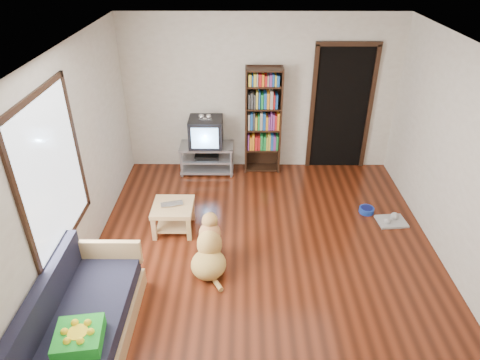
{
  "coord_description": "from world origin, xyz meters",
  "views": [
    {
      "loc": [
        -0.29,
        -4.29,
        3.64
      ],
      "look_at": [
        -0.32,
        0.4,
        0.9
      ],
      "focal_mm": 32.0,
      "sensor_mm": 36.0,
      "label": 1
    }
  ],
  "objects_px": {
    "dog_bowl": "(366,210)",
    "laptop": "(172,206)",
    "dog": "(209,250)",
    "tv_stand": "(207,157)",
    "grey_rag": "(391,221)",
    "crt_tv": "(206,131)",
    "coffee_table": "(173,212)",
    "sofa": "(82,326)",
    "green_cushion": "(79,337)",
    "bookshelf": "(263,115)"
  },
  "relations": [
    {
      "from": "dog_bowl",
      "to": "laptop",
      "type": "bearing_deg",
      "value": -170.69
    },
    {
      "from": "dog",
      "to": "tv_stand",
      "type": "bearing_deg",
      "value": 94.82
    },
    {
      "from": "grey_rag",
      "to": "crt_tv",
      "type": "bearing_deg",
      "value": 151.03
    },
    {
      "from": "laptop",
      "to": "coffee_table",
      "type": "distance_m",
      "value": 0.14
    },
    {
      "from": "grey_rag",
      "to": "sofa",
      "type": "distance_m",
      "value": 4.31
    },
    {
      "from": "crt_tv",
      "to": "green_cushion",
      "type": "bearing_deg",
      "value": -102.06
    },
    {
      "from": "green_cushion",
      "to": "dog",
      "type": "distance_m",
      "value": 1.85
    },
    {
      "from": "green_cushion",
      "to": "dog_bowl",
      "type": "height_order",
      "value": "green_cushion"
    },
    {
      "from": "dog_bowl",
      "to": "grey_rag",
      "type": "relative_size",
      "value": 0.55
    },
    {
      "from": "dog_bowl",
      "to": "coffee_table",
      "type": "relative_size",
      "value": 0.4
    },
    {
      "from": "tv_stand",
      "to": "crt_tv",
      "type": "bearing_deg",
      "value": 90.0
    },
    {
      "from": "crt_tv",
      "to": "sofa",
      "type": "distance_m",
      "value": 3.81
    },
    {
      "from": "laptop",
      "to": "grey_rag",
      "type": "xyz_separation_m",
      "value": [
        3.1,
        0.21,
        -0.4
      ]
    },
    {
      "from": "bookshelf",
      "to": "green_cushion",
      "type": "bearing_deg",
      "value": -113.97
    },
    {
      "from": "laptop",
      "to": "tv_stand",
      "type": "bearing_deg",
      "value": 63.96
    },
    {
      "from": "grey_rag",
      "to": "bookshelf",
      "type": "distance_m",
      "value": 2.61
    },
    {
      "from": "sofa",
      "to": "bookshelf",
      "type": "bearing_deg",
      "value": 62.68
    },
    {
      "from": "green_cushion",
      "to": "sofa",
      "type": "height_order",
      "value": "sofa"
    },
    {
      "from": "dog_bowl",
      "to": "sofa",
      "type": "height_order",
      "value": "sofa"
    },
    {
      "from": "tv_stand",
      "to": "bookshelf",
      "type": "relative_size",
      "value": 0.5
    },
    {
      "from": "tv_stand",
      "to": "sofa",
      "type": "height_order",
      "value": "sofa"
    },
    {
      "from": "sofa",
      "to": "coffee_table",
      "type": "bearing_deg",
      "value": 71.98
    },
    {
      "from": "laptop",
      "to": "bookshelf",
      "type": "bearing_deg",
      "value": 39.72
    },
    {
      "from": "dog_bowl",
      "to": "grey_rag",
      "type": "height_order",
      "value": "dog_bowl"
    },
    {
      "from": "grey_rag",
      "to": "dog",
      "type": "distance_m",
      "value": 2.74
    },
    {
      "from": "grey_rag",
      "to": "coffee_table",
      "type": "distance_m",
      "value": 3.12
    },
    {
      "from": "laptop",
      "to": "coffee_table",
      "type": "xyz_separation_m",
      "value": [
        0.0,
        0.03,
        -0.13
      ]
    },
    {
      "from": "grey_rag",
      "to": "sofa",
      "type": "relative_size",
      "value": 0.22
    },
    {
      "from": "grey_rag",
      "to": "bookshelf",
      "type": "xyz_separation_m",
      "value": [
        -1.81,
        1.6,
        0.99
      ]
    },
    {
      "from": "sofa",
      "to": "grey_rag",
      "type": "bearing_deg",
      "value": 29.61
    },
    {
      "from": "laptop",
      "to": "dog_bowl",
      "type": "distance_m",
      "value": 2.87
    },
    {
      "from": "crt_tv",
      "to": "dog",
      "type": "height_order",
      "value": "crt_tv"
    },
    {
      "from": "dog_bowl",
      "to": "bookshelf",
      "type": "bearing_deg",
      "value": 138.23
    },
    {
      "from": "crt_tv",
      "to": "tv_stand",
      "type": "bearing_deg",
      "value": -90.0
    },
    {
      "from": "laptop",
      "to": "sofa",
      "type": "xyz_separation_m",
      "value": [
        -0.63,
        -1.91,
        -0.15
      ]
    },
    {
      "from": "coffee_table",
      "to": "laptop",
      "type": "bearing_deg",
      "value": -90.0
    },
    {
      "from": "sofa",
      "to": "coffee_table",
      "type": "distance_m",
      "value": 2.04
    },
    {
      "from": "dog_bowl",
      "to": "green_cushion",
      "type": "bearing_deg",
      "value": -140.84
    },
    {
      "from": "crt_tv",
      "to": "sofa",
      "type": "bearing_deg",
      "value": -104.93
    },
    {
      "from": "green_cushion",
      "to": "dog",
      "type": "xyz_separation_m",
      "value": [
        1.06,
        1.5,
        -0.24
      ]
    },
    {
      "from": "grey_rag",
      "to": "crt_tv",
      "type": "relative_size",
      "value": 0.69
    },
    {
      "from": "dog",
      "to": "green_cushion",
      "type": "bearing_deg",
      "value": -125.19
    },
    {
      "from": "laptop",
      "to": "tv_stand",
      "type": "distance_m",
      "value": 1.76
    },
    {
      "from": "bookshelf",
      "to": "coffee_table",
      "type": "xyz_separation_m",
      "value": [
        -1.29,
        -1.78,
        -0.72
      ]
    },
    {
      "from": "coffee_table",
      "to": "sofa",
      "type": "bearing_deg",
      "value": -108.02
    },
    {
      "from": "bookshelf",
      "to": "sofa",
      "type": "bearing_deg",
      "value": -117.32
    },
    {
      "from": "crt_tv",
      "to": "grey_rag",
      "type": "bearing_deg",
      "value": -28.97
    },
    {
      "from": "dog_bowl",
      "to": "grey_rag",
      "type": "xyz_separation_m",
      "value": [
        0.3,
        -0.25,
        -0.03
      ]
    },
    {
      "from": "dog_bowl",
      "to": "coffee_table",
      "type": "distance_m",
      "value": 2.85
    },
    {
      "from": "grey_rag",
      "to": "coffee_table",
      "type": "bearing_deg",
      "value": -176.69
    }
  ]
}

